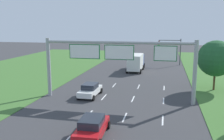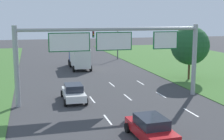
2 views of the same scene
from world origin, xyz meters
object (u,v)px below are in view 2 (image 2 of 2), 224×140
at_px(sign_gantry, 112,47).
at_px(box_truck, 79,57).
at_px(car_lead_silver, 74,92).
at_px(roadside_tree_far, 190,46).
at_px(traffic_light_mast, 107,38).
at_px(car_mid_lane, 151,128).

bearing_deg(sign_gantry, box_truck, 90.22).
relative_size(car_lead_silver, box_truck, 0.57).
bearing_deg(car_lead_silver, roadside_tree_far, 23.02).
height_order(sign_gantry, traffic_light_mast, sign_gantry).
xyz_separation_m(car_lead_silver, box_truck, (3.40, 18.20, 0.91)).
distance_m(car_lead_silver, roadside_tree_far, 16.70).
relative_size(car_mid_lane, roadside_tree_far, 0.68).
distance_m(box_truck, sign_gantry, 19.20).
distance_m(car_lead_silver, traffic_light_mast, 28.39).
xyz_separation_m(box_truck, sign_gantry, (0.07, -18.92, 3.26)).
bearing_deg(car_mid_lane, sign_gantry, 87.62).
distance_m(box_truck, traffic_light_mast, 10.69).
height_order(car_lead_silver, sign_gantry, sign_gantry).
bearing_deg(car_mid_lane, box_truck, 87.99).
height_order(traffic_light_mast, roadside_tree_far, roadside_tree_far).
bearing_deg(traffic_light_mast, sign_gantry, -103.21).
distance_m(car_lead_silver, box_truck, 18.54).
relative_size(car_mid_lane, traffic_light_mast, 0.80).
xyz_separation_m(car_lead_silver, traffic_light_mast, (9.85, 26.45, 3.07)).
relative_size(sign_gantry, roadside_tree_far, 2.62).
bearing_deg(roadside_tree_far, box_truck, 134.21).
relative_size(sign_gantry, traffic_light_mast, 3.08).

